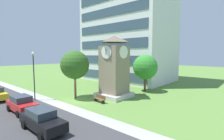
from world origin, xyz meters
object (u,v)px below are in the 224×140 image
tree_by_building (75,65)px  parked_car_black (42,120)px  tree_near_tower (108,64)px  parked_car_red (22,104)px  park_bench (100,99)px  tree_streetside (145,67)px  street_lamp (34,71)px  clock_tower (114,71)px

tree_by_building → parked_car_black: (6.11, -7.68, -3.66)m
parked_car_black → tree_near_tower: bearing=117.6°
tree_by_building → parked_car_red: bearing=-86.3°
parked_car_red → park_bench: bearing=65.6°
park_bench → tree_streetside: (0.89, 9.31, 3.44)m
park_bench → tree_near_tower: (-6.99, 9.06, 3.72)m
park_bench → tree_by_building: 5.73m
tree_by_building → tree_streetside: (4.87, 10.03, -0.62)m
street_lamp → parked_car_red: street_lamp is taller
clock_tower → tree_near_tower: size_ratio=1.38×
tree_by_building → parked_car_red: (0.46, -7.04, -3.66)m
tree_by_building → tree_near_tower: 10.24m
tree_by_building → tree_streetside: bearing=64.1°
tree_streetside → park_bench: bearing=-95.5°
clock_tower → tree_by_building: size_ratio=1.31×
park_bench → parked_car_red: size_ratio=0.44×
street_lamp → parked_car_black: 10.29m
tree_near_tower → parked_car_black: (9.12, -17.45, -3.33)m
park_bench → tree_streetside: tree_streetside is taller
street_lamp → tree_by_building: 5.21m
parked_car_red → tree_near_tower: bearing=101.6°
tree_near_tower → parked_car_red: size_ratio=1.46×
clock_tower → tree_near_tower: bearing=138.5°
clock_tower → tree_streetside: bearing=77.8°
street_lamp → tree_by_building: tree_by_building is taller
clock_tower → tree_streetside: (1.31, 6.06, 0.19)m
tree_by_building → parked_car_red: size_ratio=1.54×
tree_near_tower → parked_car_black: size_ratio=1.30×
tree_near_tower → park_bench: bearing=-52.3°
clock_tower → street_lamp: bearing=-129.3°
clock_tower → tree_streetside: 6.20m
park_bench → street_lamp: size_ratio=0.29×
park_bench → parked_car_black: 8.67m
tree_near_tower → parked_car_black: tree_near_tower is taller
tree_by_building → clock_tower: bearing=48.1°
street_lamp → tree_near_tower: size_ratio=1.02×
clock_tower → tree_near_tower: 8.78m
tree_streetside → parked_car_red: 17.89m
tree_by_building → tree_near_tower: tree_by_building is taller
tree_near_tower → parked_car_red: bearing=-78.4°
street_lamp → clock_tower: bearing=50.7°
clock_tower → tree_streetside: clock_tower is taller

